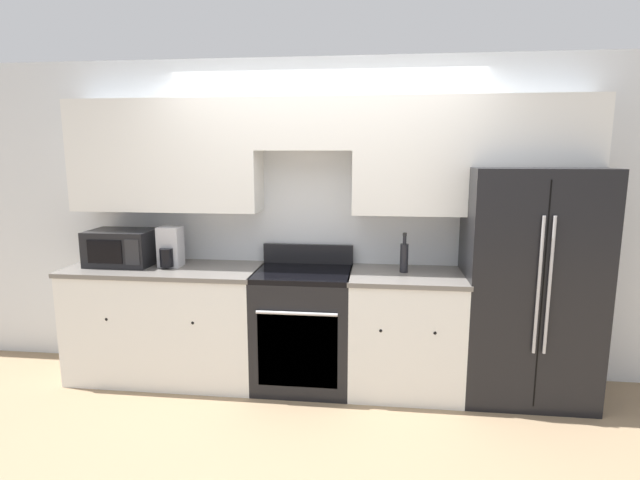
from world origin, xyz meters
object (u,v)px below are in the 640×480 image
microwave (122,247)px  bottle (404,257)px  oven_range (303,327)px  refrigerator (527,284)px

microwave → bottle: bottle is taller
bottle → oven_range: bearing=-176.1°
oven_range → bottle: size_ratio=3.54×
refrigerator → microwave: bearing=179.8°
refrigerator → microwave: size_ratio=3.36×
bottle → refrigerator: bearing=-1.2°
oven_range → microwave: (-1.52, 0.05, 0.61)m
oven_range → microwave: size_ratio=2.11×
refrigerator → bottle: refrigerator is taller
refrigerator → oven_range: bearing=-178.8°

